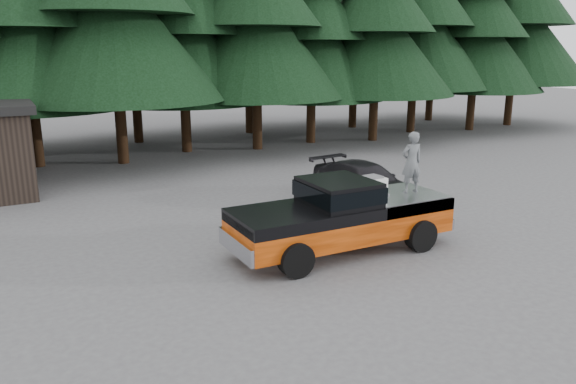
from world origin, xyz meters
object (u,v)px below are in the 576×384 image
pickup_truck (341,227)px  parked_car (365,183)px  man_on_bed (412,162)px  air_compressor (371,187)px

pickup_truck → parked_car: pickup_truck is taller
pickup_truck → man_on_bed: size_ratio=3.60×
pickup_truck → parked_car: 5.04m
man_on_bed → parked_car: (1.22, 3.76, -1.51)m
air_compressor → man_on_bed: man_on_bed is taller
air_compressor → parked_car: bearing=51.1°
air_compressor → man_on_bed: (1.14, -0.22, 0.60)m
pickup_truck → parked_car: bearing=47.6°
air_compressor → parked_car: size_ratio=0.15×
man_on_bed → parked_car: 4.23m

